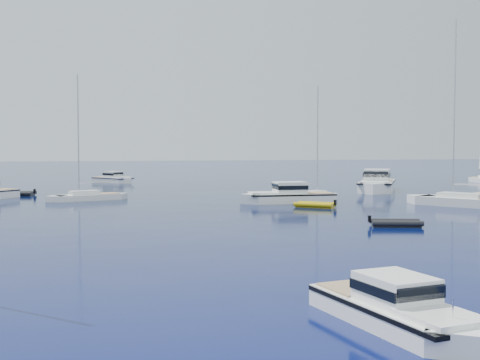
{
  "coord_description": "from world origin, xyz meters",
  "views": [
    {
      "loc": [
        -13.6,
        -32.32,
        5.44
      ],
      "look_at": [
        -0.64,
        25.73,
        2.2
      ],
      "focal_mm": 46.67,
      "sensor_mm": 36.0,
      "label": 1
    }
  ],
  "objects": [
    {
      "name": "tender_grey_near",
      "position": [
        5.86,
        6.33,
        0.0
      ],
      "size": [
        3.98,
        2.88,
        0.95
      ],
      "primitive_type": null,
      "rotation": [
        0.0,
        0.0,
        4.43
      ],
      "color": "black",
      "rests_on": "ground"
    },
    {
      "name": "sailboat_centre",
      "position": [
        7.12,
        27.15,
        0.0
      ],
      "size": [
        8.04,
        6.06,
        11.96
      ],
      "primitive_type": null,
      "rotation": [
        0.0,
        0.0,
        5.26
      ],
      "color": "white",
      "rests_on": "ground"
    },
    {
      "name": "tender_yellow",
      "position": [
        4.9,
        19.95,
        0.0
      ],
      "size": [
        4.14,
        3.85,
        0.95
      ],
      "primitive_type": null,
      "rotation": [
        0.0,
        0.0,
        0.91
      ],
      "color": "#C0A10B",
      "rests_on": "ground"
    },
    {
      "name": "sailboat_mid_l",
      "position": [
        -14.95,
        31.93,
        0.0
      ],
      "size": [
        9.12,
        5.16,
        13.02
      ],
      "primitive_type": null,
      "rotation": [
        0.0,
        0.0,
        1.92
      ],
      "color": "silver",
      "rests_on": "ground"
    },
    {
      "name": "sailboat_mid_r",
      "position": [
        18.58,
        18.05,
        0.0
      ],
      "size": [
        9.57,
        11.4,
        17.49
      ],
      "primitive_type": null,
      "rotation": [
        0.0,
        0.0,
        0.64
      ],
      "color": "white",
      "rests_on": "ground"
    },
    {
      "name": "motor_cruiser_horizon",
      "position": [
        -11.8,
        62.36,
        0.0
      ],
      "size": [
        7.01,
        7.99,
        2.15
      ],
      "primitive_type": null,
      "rotation": [
        0.0,
        0.0,
        3.8
      ],
      "color": "silver",
      "rests_on": "ground"
    },
    {
      "name": "ground",
      "position": [
        0.0,
        0.0,
        0.0
      ],
      "size": [
        400.0,
        400.0,
        0.0
      ],
      "primitive_type": "plane",
      "color": "#091256",
      "rests_on": "ground"
    },
    {
      "name": "tender_grey_far",
      "position": [
        -22.87,
        39.76,
        0.0
      ],
      "size": [
        4.79,
        3.36,
        0.95
      ],
      "primitive_type": null,
      "rotation": [
        0.0,
        0.0,
        1.31
      ],
      "color": "black",
      "rests_on": "ground"
    },
    {
      "name": "motor_cruiser_centre",
      "position": [
        3.88,
        24.83,
        0.0
      ],
      "size": [
        9.86,
        3.1,
        2.58
      ],
      "primitive_type": null,
      "rotation": [
        0.0,
        0.0,
        1.56
      ],
      "color": "silver",
      "rests_on": "ground"
    },
    {
      "name": "motor_cruiser_distant",
      "position": [
        19.01,
        37.57,
        0.0
      ],
      "size": [
        9.68,
        13.18,
        3.38
      ],
      "primitive_type": null,
      "rotation": [
        0.0,
        0.0,
        2.64
      ],
      "color": "white",
      "rests_on": "ground"
    },
    {
      "name": "motor_cruiser_near",
      "position": [
        -4.92,
        -15.34,
        0.0
      ],
      "size": [
        3.7,
        7.87,
        1.99
      ],
      "primitive_type": null,
      "rotation": [
        0.0,
        0.0,
        3.33
      ],
      "color": "white",
      "rests_on": "ground"
    }
  ]
}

